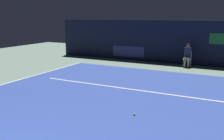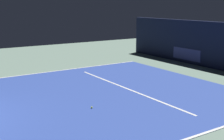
% 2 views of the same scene
% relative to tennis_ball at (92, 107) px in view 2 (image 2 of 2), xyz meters
% --- Properties ---
extents(ground_plane, '(30.66, 30.66, 0.00)m').
position_rel_tennis_ball_xyz_m(ground_plane, '(-1.38, 0.35, -0.05)').
color(ground_plane, slate).
extents(court_surface, '(9.92, 12.23, 0.01)m').
position_rel_tennis_ball_xyz_m(court_surface, '(-1.38, 0.35, -0.04)').
color(court_surface, '#2D479E').
rests_on(court_surface, ground).
extents(line_sideline_right, '(0.10, 12.23, 0.01)m').
position_rel_tennis_ball_xyz_m(line_sideline_right, '(-6.29, 0.35, -0.03)').
color(line_sideline_right, white).
rests_on(line_sideline_right, court_surface).
extents(line_service, '(7.74, 0.10, 0.01)m').
position_rel_tennis_ball_xyz_m(line_service, '(-1.38, 2.49, -0.03)').
color(line_service, white).
rests_on(line_service, court_surface).
extents(tennis_ball, '(0.07, 0.07, 0.07)m').
position_rel_tennis_ball_xyz_m(tennis_ball, '(0.00, 0.00, 0.00)').
color(tennis_ball, '#CCE033').
rests_on(tennis_ball, court_surface).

